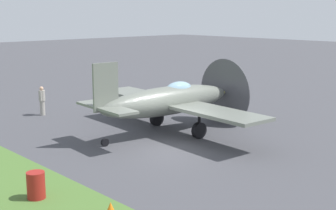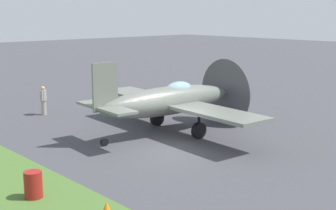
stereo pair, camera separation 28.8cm
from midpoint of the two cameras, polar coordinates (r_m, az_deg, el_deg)
name	(u,v)px [view 1 (the left image)]	position (r m, az deg, el deg)	size (l,w,h in m)	color
ground_plane	(171,149)	(21.11, -0.02, -5.41)	(160.00, 160.00, 0.00)	#424247
airplane_lead	(171,100)	(23.62, -0.01, 0.56)	(11.26, 8.90, 4.00)	slate
ground_crew_chief	(42,100)	(28.92, -15.28, 0.58)	(0.49, 0.46, 1.73)	#9E998E
fuel_drum	(36,185)	(16.27, -16.19, -9.31)	(0.60, 0.60, 0.90)	maroon
runway_marker_cone	(111,209)	(14.57, -7.54, -12.38)	(0.36, 0.36, 0.44)	orange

